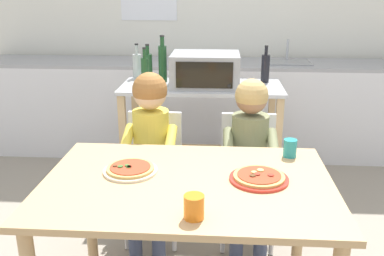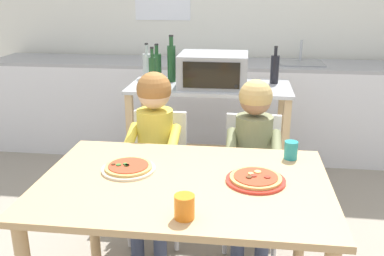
# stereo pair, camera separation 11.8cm
# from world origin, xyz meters

# --- Properties ---
(ground_plane) EXTENTS (10.51, 10.51, 0.00)m
(ground_plane) POSITION_xyz_m (0.00, 1.05, 0.00)
(ground_plane) COLOR gray
(back_wall_tiled) EXTENTS (4.88, 0.13, 2.70)m
(back_wall_tiled) POSITION_xyz_m (-0.00, 2.69, 1.35)
(back_wall_tiled) COLOR white
(back_wall_tiled) RESTS_ON ground
(kitchen_counter) EXTENTS (4.39, 0.60, 1.10)m
(kitchen_counter) POSITION_xyz_m (0.00, 2.28, 0.45)
(kitchen_counter) COLOR silver
(kitchen_counter) RESTS_ON ground
(kitchen_island_cart) EXTENTS (1.19, 0.55, 0.89)m
(kitchen_island_cart) POSITION_xyz_m (-0.00, 1.35, 0.59)
(kitchen_island_cart) COLOR #B7BABF
(kitchen_island_cart) RESTS_ON ground
(toaster_oven) EXTENTS (0.49, 0.41, 0.24)m
(toaster_oven) POSITION_xyz_m (0.03, 1.33, 1.00)
(toaster_oven) COLOR #999BA0
(toaster_oven) RESTS_ON kitchen_island_cart
(bottle_slim_sauce) EXTENTS (0.05, 0.05, 0.30)m
(bottle_slim_sauce) POSITION_xyz_m (-0.39, 1.16, 1.01)
(bottle_slim_sauce) COLOR #1E4723
(bottle_slim_sauce) RESTS_ON kitchen_island_cart
(bottle_squat_spirits) EXTENTS (0.06, 0.06, 0.35)m
(bottle_squat_spirits) POSITION_xyz_m (-0.30, 1.44, 1.03)
(bottle_squat_spirits) COLOR #1E4723
(bottle_squat_spirits) RESTS_ON kitchen_island_cart
(bottle_clear_vinegar) EXTENTS (0.06, 0.06, 0.28)m
(bottle_clear_vinegar) POSITION_xyz_m (0.47, 1.48, 1.00)
(bottle_clear_vinegar) COLOR black
(bottle_clear_vinegar) RESTS_ON kitchen_island_cart
(bottle_dark_olive_oil) EXTENTS (0.07, 0.07, 0.27)m
(bottle_dark_olive_oil) POSITION_xyz_m (-0.52, 1.57, 0.99)
(bottle_dark_olive_oil) COLOR #ADB7B2
(bottle_dark_olive_oil) RESTS_ON kitchen_island_cart
(bottle_tall_green_wine) EXTENTS (0.07, 0.07, 0.29)m
(bottle_tall_green_wine) POSITION_xyz_m (-0.41, 1.44, 1.00)
(bottle_tall_green_wine) COLOR #1E4723
(bottle_tall_green_wine) RESTS_ON kitchen_island_cart
(dining_table) EXTENTS (1.31, 0.88, 0.75)m
(dining_table) POSITION_xyz_m (0.00, 0.00, 0.65)
(dining_table) COLOR tan
(dining_table) RESTS_ON ground
(dining_chair_left) EXTENTS (0.36, 0.36, 0.81)m
(dining_chair_left) POSITION_xyz_m (-0.28, 0.75, 0.48)
(dining_chair_left) COLOR silver
(dining_chair_left) RESTS_ON ground
(dining_chair_right) EXTENTS (0.36, 0.36, 0.81)m
(dining_chair_right) POSITION_xyz_m (0.32, 0.75, 0.48)
(dining_chair_right) COLOR silver
(dining_chair_right) RESTS_ON ground
(child_in_yellow_shirt) EXTENTS (0.32, 0.42, 1.09)m
(child_in_yellow_shirt) POSITION_xyz_m (-0.28, 0.64, 0.71)
(child_in_yellow_shirt) COLOR #424C6B
(child_in_yellow_shirt) RESTS_ON ground
(child_in_olive_shirt) EXTENTS (0.32, 0.42, 1.06)m
(child_in_olive_shirt) POSITION_xyz_m (0.32, 0.63, 0.69)
(child_in_olive_shirt) COLOR #424C6B
(child_in_olive_shirt) RESTS_ON ground
(pizza_plate_cream) EXTENTS (0.26, 0.26, 0.03)m
(pizza_plate_cream) POSITION_xyz_m (-0.28, 0.08, 0.76)
(pizza_plate_cream) COLOR beige
(pizza_plate_cream) RESTS_ON dining_table
(pizza_plate_red_rimmed) EXTENTS (0.27, 0.27, 0.03)m
(pizza_plate_red_rimmed) POSITION_xyz_m (0.32, 0.03, 0.76)
(pizza_plate_red_rimmed) COLOR red
(pizza_plate_red_rimmed) RESTS_ON dining_table
(drinking_cup_teal) EXTENTS (0.07, 0.07, 0.09)m
(drinking_cup_teal) POSITION_xyz_m (0.50, 0.32, 0.80)
(drinking_cup_teal) COLOR teal
(drinking_cup_teal) RESTS_ON dining_table
(drinking_cup_orange) EXTENTS (0.08, 0.08, 0.09)m
(drinking_cup_orange) POSITION_xyz_m (0.05, -0.32, 0.80)
(drinking_cup_orange) COLOR orange
(drinking_cup_orange) RESTS_ON dining_table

